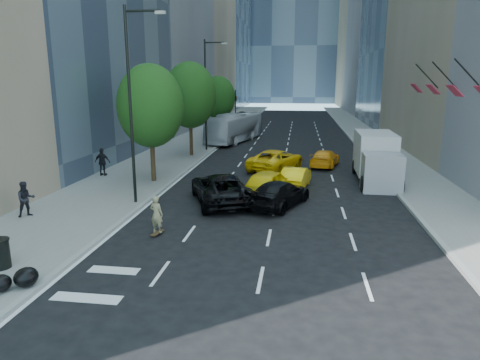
# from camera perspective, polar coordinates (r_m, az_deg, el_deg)

# --- Properties ---
(ground) EXTENTS (160.00, 160.00, 0.00)m
(ground) POSITION_cam_1_polar(r_m,az_deg,el_deg) (18.56, 0.77, -7.52)
(ground) COLOR black
(ground) RESTS_ON ground
(sidewalk_left) EXTENTS (6.00, 120.00, 0.15)m
(sidewalk_left) POSITION_cam_1_polar(r_m,az_deg,el_deg) (48.96, -5.36, 5.48)
(sidewalk_left) COLOR slate
(sidewalk_left) RESTS_ON ground
(sidewalk_right) EXTENTS (4.00, 120.00, 0.15)m
(sidewalk_right) POSITION_cam_1_polar(r_m,az_deg,el_deg) (48.32, 17.24, 4.85)
(sidewalk_right) COLOR slate
(sidewalk_right) RESTS_ON ground
(tower_right_far) EXTENTS (20.00, 24.00, 50.00)m
(tower_right_far) POSITION_cam_1_polar(r_m,az_deg,el_deg) (118.38, 18.79, 21.45)
(tower_right_far) COLOR #786E53
(tower_right_far) RESTS_ON ground
(lamp_near) EXTENTS (2.13, 0.22, 10.00)m
(lamp_near) POSITION_cam_1_polar(r_m,az_deg,el_deg) (22.87, -14.09, 10.91)
(lamp_near) COLOR black
(lamp_near) RESTS_ON sidewalk_left
(lamp_far) EXTENTS (2.13, 0.22, 10.00)m
(lamp_far) POSITION_cam_1_polar(r_m,az_deg,el_deg) (40.14, -4.38, 12.05)
(lamp_far) COLOR black
(lamp_far) RESTS_ON sidewalk_left
(tree_near) EXTENTS (4.20, 4.20, 7.46)m
(tree_near) POSITION_cam_1_polar(r_m,az_deg,el_deg) (27.89, -11.85, 9.62)
(tree_near) COLOR black
(tree_near) RESTS_ON sidewalk_left
(tree_mid) EXTENTS (4.50, 4.50, 7.99)m
(tree_mid) POSITION_cam_1_polar(r_m,az_deg,el_deg) (37.44, -6.69, 11.17)
(tree_mid) COLOR black
(tree_mid) RESTS_ON sidewalk_left
(tree_far) EXTENTS (3.90, 3.90, 6.92)m
(tree_far) POSITION_cam_1_polar(r_m,az_deg,el_deg) (50.15, -2.90, 10.92)
(tree_far) COLOR black
(tree_far) RESTS_ON sidewalk_left
(traffic_signal) EXTENTS (2.48, 0.53, 5.20)m
(traffic_signal) POSITION_cam_1_polar(r_m,az_deg,el_deg) (57.91, -0.61, 10.85)
(traffic_signal) COLOR black
(traffic_signal) RESTS_ON sidewalk_left
(facade_flags) EXTENTS (1.85, 13.30, 2.05)m
(facade_flags) POSITION_cam_1_polar(r_m,az_deg,el_deg) (28.53, 25.74, 11.14)
(facade_flags) COLOR black
(facade_flags) RESTS_ON ground
(skateboarder) EXTENTS (0.67, 0.52, 1.64)m
(skateboarder) POSITION_cam_1_polar(r_m,az_deg,el_deg) (18.81, -11.05, -4.84)
(skateboarder) COLOR #897E55
(skateboarder) RESTS_ON ground
(black_sedan_lincoln) EXTENTS (4.63, 6.43, 1.63)m
(black_sedan_lincoln) POSITION_cam_1_polar(r_m,az_deg,el_deg) (23.33, -2.57, -1.10)
(black_sedan_lincoln) COLOR black
(black_sedan_lincoln) RESTS_ON ground
(black_sedan_mercedes) EXTENTS (3.62, 5.15, 1.38)m
(black_sedan_mercedes) POSITION_cam_1_polar(r_m,az_deg,el_deg) (22.76, 5.26, -1.83)
(black_sedan_mercedes) COLOR black
(black_sedan_mercedes) RESTS_ON ground
(taxi_a) EXTENTS (3.17, 5.09, 1.62)m
(taxi_a) POSITION_cam_1_polar(r_m,az_deg,el_deg) (24.47, 3.83, -0.45)
(taxi_a) COLOR yellow
(taxi_a) RESTS_ON ground
(taxi_b) EXTENTS (2.04, 4.18, 1.32)m
(taxi_b) POSITION_cam_1_polar(r_m,az_deg,el_deg) (26.89, 7.44, 0.38)
(taxi_b) COLOR yellow
(taxi_b) RESTS_ON ground
(taxi_c) EXTENTS (4.51, 6.10, 1.54)m
(taxi_c) POSITION_cam_1_polar(r_m,az_deg,el_deg) (32.02, 4.83, 2.70)
(taxi_c) COLOR yellow
(taxi_c) RESTS_ON ground
(taxi_d) EXTENTS (2.74, 4.69, 1.28)m
(taxi_d) POSITION_cam_1_polar(r_m,az_deg,el_deg) (33.97, 11.26, 2.87)
(taxi_d) COLOR #FF9E0D
(taxi_d) RESTS_ON ground
(city_bus) EXTENTS (4.98, 11.34, 3.08)m
(city_bus) POSITION_cam_1_polar(r_m,az_deg,el_deg) (46.98, -0.66, 7.02)
(city_bus) COLOR silver
(city_bus) RESTS_ON ground
(box_truck) EXTENTS (2.56, 6.65, 3.15)m
(box_truck) POSITION_cam_1_polar(r_m,az_deg,el_deg) (29.40, 17.72, 2.83)
(box_truck) COLOR #B9B9B9
(box_truck) RESTS_ON ground
(pedestrian_a) EXTENTS (1.05, 1.05, 1.72)m
(pedestrian_a) POSITION_cam_1_polar(r_m,az_deg,el_deg) (22.90, -26.66, -2.29)
(pedestrian_a) COLOR black
(pedestrian_a) RESTS_ON sidewalk_left
(pedestrian_b) EXTENTS (1.13, 0.51, 1.89)m
(pedestrian_b) POSITION_cam_1_polar(r_m,az_deg,el_deg) (30.80, -17.86, 2.30)
(pedestrian_b) COLOR black
(pedestrian_b) RESTS_ON sidewalk_left
(trash_can) EXTENTS (0.67, 0.67, 1.00)m
(trash_can) POSITION_cam_1_polar(r_m,az_deg,el_deg) (17.24, -29.39, -8.63)
(trash_can) COLOR black
(trash_can) RESTS_ON sidewalk_left
(garbage_bags) EXTENTS (1.24, 1.20, 0.62)m
(garbage_bags) POSITION_cam_1_polar(r_m,az_deg,el_deg) (15.49, -27.70, -11.67)
(garbage_bags) COLOR black
(garbage_bags) RESTS_ON sidewalk_left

